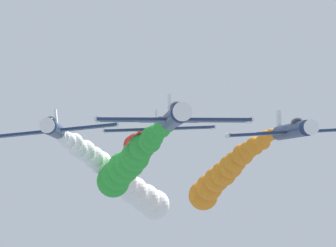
{
  "coord_description": "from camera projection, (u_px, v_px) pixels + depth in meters",
  "views": [
    {
      "loc": [
        3.92,
        56.28,
        98.3
      ],
      "look_at": [
        0.0,
        0.0,
        101.27
      ],
      "focal_mm": 83.85,
      "sensor_mm": 36.0,
      "label": 1
    }
  ],
  "objects": [
    {
      "name": "airplane_left_inner",
      "position": [
        292.0,
        130.0,
        56.65
      ],
      "size": [
        9.57,
        10.35,
        2.35
      ],
      "rotation": [
        0.0,
        0.05,
        0.0
      ],
      "color": "navy"
    },
    {
      "name": "smoke_trail_right_inner",
      "position": [
        126.0,
        184.0,
        83.85
      ],
      "size": [
        11.4,
        28.77,
        9.39
      ],
      "color": "white"
    },
    {
      "name": "smoke_trail_left_outer",
      "position": [
        140.0,
        141.0,
        81.85
      ],
      "size": [
        3.31,
        14.59,
        2.74
      ],
      "color": "red"
    },
    {
      "name": "airplane_lead",
      "position": [
        174.0,
        117.0,
        46.62
      ],
      "size": [
        9.56,
        10.35,
        2.32
      ],
      "rotation": [
        0.0,
        0.0,
        0.0
      ],
      "color": "navy"
    },
    {
      "name": "smoke_trail_left_inner",
      "position": [
        220.0,
        177.0,
        79.23
      ],
      "size": [
        5.47,
        23.33,
        7.86
      ],
      "color": "orange"
    },
    {
      "name": "airplane_right_inner",
      "position": [
        53.0,
        129.0,
        56.68
      ],
      "size": [
        9.55,
        10.35,
        2.54
      ],
      "rotation": [
        0.0,
        0.1,
        0.0
      ],
      "color": "navy"
    },
    {
      "name": "smoke_trail_lead",
      "position": [
        127.0,
        165.0,
        71.66
      ],
      "size": [
        5.88,
        26.4,
        6.53
      ],
      "color": "green"
    },
    {
      "name": "airplane_left_outer",
      "position": [
        159.0,
        127.0,
        65.54
      ],
      "size": [
        9.57,
        10.35,
        2.34
      ],
      "rotation": [
        0.0,
        0.04,
        0.0
      ],
      "color": "navy"
    }
  ]
}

